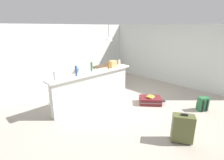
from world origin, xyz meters
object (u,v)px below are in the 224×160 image
Objects in this scene: pendant_lamp at (109,39)px; grocery_bag at (113,64)px; dining_table at (108,68)px; backpack_green at (203,104)px; dining_chair_near_partition at (116,73)px; bottle_white at (119,63)px; suitcase_upright_olive at (183,128)px; book_stack at (151,97)px; bottle_blue at (76,71)px; bottle_amber at (109,65)px; bottle_green at (92,67)px; suitcase_flat_maroon at (150,100)px; bottle_clear at (55,76)px.

grocery_bag is at bearing -128.73° from pendant_lamp.
backpack_green is (0.14, -4.02, -0.44)m from dining_table.
bottle_white is at bearing -129.99° from dining_chair_near_partition.
suitcase_upright_olive is at bearing -114.80° from dining_chair_near_partition.
dining_chair_near_partition is (1.01, 0.81, -0.68)m from grocery_bag.
pendant_lamp is at bearing 76.39° from book_stack.
bottle_blue is 1.05× the size of book_stack.
bottle_amber is at bearing 81.80° from suitcase_upright_olive.
bottle_green is at bearing 9.50° from bottle_blue.
grocery_bag is at bearing -126.87° from dining_table.
bottle_amber is 2.09m from dining_table.
dining_table is 2.62× the size of backpack_green.
bottle_white is 1.64m from dining_table.
bottle_green is at bearing 176.97° from grocery_bag.
suitcase_upright_olive reaches higher than suitcase_flat_maroon.
dining_table is at bearing 24.20° from bottle_clear.
bottle_clear is at bearing 141.60° from backpack_green.
bottle_amber is 0.29× the size of dining_chair_near_partition.
bottle_amber is at bearing -2.93° from bottle_clear.
bottle_white is 1.68m from suitcase_flat_maroon.
bottle_green is 0.26× the size of dining_table.
bottle_white is 0.19× the size of dining_table.
grocery_bag reaches higher than suitcase_upright_olive.
backpack_green is (0.09, -3.99, -1.70)m from pendant_lamp.
bottle_green is (0.62, 0.10, -0.00)m from bottle_blue.
grocery_bag reaches higher than dining_table.
dining_chair_near_partition reaches higher than suitcase_flat_maroon.
pendant_lamp is 0.84× the size of suitcase_flat_maroon.
bottle_blue is 0.34× the size of suitcase_flat_maroon.
bottle_clear is 0.85× the size of bottle_amber.
book_stack is at bearing -26.52° from bottle_clear.
bottle_white is at bearing -117.03° from dining_table.
suitcase_flat_maroon is (2.57, -1.25, -1.08)m from bottle_clear.
book_stack is (1.94, -1.23, -0.97)m from bottle_blue.
bottle_amber reaches higher than dining_table.
suitcase_flat_maroon is at bearing -104.42° from dining_chair_near_partition.
bottle_white reaches higher than backpack_green.
bottle_clear is at bearing 116.50° from suitcase_upright_olive.
book_stack is at bearing -124.81° from suitcase_flat_maroon.
suitcase_flat_maroon is (0.13, -1.29, -1.08)m from bottle_white.
pendant_lamp is at bearing -24.08° from dining_table.
bottle_clear reaches higher than dining_table.
bottle_white reaches higher than dining_table.
dining_chair_near_partition is at bearing 19.20° from bottle_blue.
grocery_bag reaches higher than dining_chair_near_partition.
book_stack is (2.55, -1.27, -0.94)m from bottle_clear.
bottle_amber is (1.81, -0.09, 0.02)m from bottle_clear.
grocery_bag reaches higher than suitcase_flat_maroon.
suitcase_flat_maroon is at bearing -25.97° from bottle_clear.
bottle_white is at bearing -119.20° from pendant_lamp.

